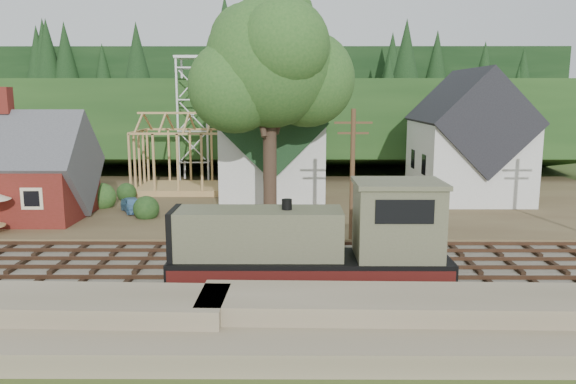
{
  "coord_description": "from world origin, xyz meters",
  "views": [
    {
      "loc": [
        3.37,
        -27.3,
        8.82
      ],
      "look_at": [
        3.23,
        6.0,
        3.0
      ],
      "focal_mm": 35.0,
      "sensor_mm": 36.0,
      "label": 1
    }
  ],
  "objects": [
    {
      "name": "big_tree",
      "position": [
        2.17,
        10.08,
        10.22
      ],
      "size": [
        10.9,
        8.4,
        14.7
      ],
      "color": "#38281E",
      "rests_on": "village_flat"
    },
    {
      "name": "hillside",
      "position": [
        0.0,
        42.0,
        0.0
      ],
      "size": [
        70.0,
        28.96,
        12.74
      ],
      "primitive_type": "cube",
      "rotation": [
        -0.17,
        0.0,
        0.0
      ],
      "color": "#1E3F19",
      "rests_on": "ground"
    },
    {
      "name": "car_blue",
      "position": [
        -8.21,
        12.92,
        0.83
      ],
      "size": [
        2.59,
        3.35,
        1.07
      ],
      "primitive_type": "imported",
      "rotation": [
        0.0,
        0.0,
        0.49
      ],
      "color": "#5C96C6",
      "rests_on": "village_flat"
    },
    {
      "name": "telegraph_pole_near",
      "position": [
        7.0,
        5.2,
        4.25
      ],
      "size": [
        2.2,
        0.28,
        8.0
      ],
      "color": "#4C331E",
      "rests_on": "ground"
    },
    {
      "name": "locomotive",
      "position": [
        4.72,
        -3.0,
        2.17
      ],
      "size": [
        12.29,
        3.07,
        4.91
      ],
      "color": "black",
      "rests_on": "railroad_bed"
    },
    {
      "name": "timber_frame",
      "position": [
        -6.0,
        22.0,
        3.27
      ],
      "size": [
        8.2,
        6.2,
        6.99
      ],
      "color": "tan",
      "rests_on": "village_flat"
    },
    {
      "name": "embankment",
      "position": [
        0.0,
        -8.5,
        0.0
      ],
      "size": [
        64.0,
        5.0,
        1.6
      ],
      "primitive_type": "cube",
      "color": "#7F7259",
      "rests_on": "ground"
    },
    {
      "name": "church",
      "position": [
        2.0,
        19.68,
        5.18
      ],
      "size": [
        8.4,
        15.17,
        13.0
      ],
      "color": "silver",
      "rests_on": "village_flat"
    },
    {
      "name": "depot",
      "position": [
        -16.0,
        11.0,
        3.21
      ],
      "size": [
        10.8,
        7.41,
        9.0
      ],
      "color": "#5E1E15",
      "rests_on": "village_flat"
    },
    {
      "name": "village_flat",
      "position": [
        0.0,
        18.0,
        0.15
      ],
      "size": [
        64.0,
        26.0,
        0.3
      ],
      "primitive_type": "cube",
      "color": "brown",
      "rests_on": "ground"
    },
    {
      "name": "car_red",
      "position": [
        18.68,
        17.75,
        0.93
      ],
      "size": [
        4.96,
        3.62,
        1.25
      ],
      "primitive_type": "imported",
      "rotation": [
        0.0,
        0.0,
        1.19
      ],
      "color": "red",
      "rests_on": "village_flat"
    },
    {
      "name": "ridge",
      "position": [
        0.0,
        58.0,
        0.0
      ],
      "size": [
        80.0,
        20.0,
        12.0
      ],
      "primitive_type": "cube",
      "color": "black",
      "rests_on": "ground"
    },
    {
      "name": "lattice_tower",
      "position": [
        -6.0,
        28.0,
        10.03
      ],
      "size": [
        3.2,
        3.2,
        12.12
      ],
      "color": "silver",
      "rests_on": "village_flat"
    },
    {
      "name": "railroad_bed",
      "position": [
        0.0,
        0.0,
        0.08
      ],
      "size": [
        64.0,
        11.0,
        0.16
      ],
      "primitive_type": "cube",
      "color": "#726B5B",
      "rests_on": "ground"
    },
    {
      "name": "farmhouse",
      "position": [
        18.0,
        19.0,
        4.87
      ],
      "size": [
        8.4,
        10.8,
        10.6
      ],
      "color": "silver",
      "rests_on": "village_flat"
    },
    {
      "name": "ground",
      "position": [
        0.0,
        0.0,
        0.0
      ],
      "size": [
        140.0,
        140.0,
        0.0
      ],
      "primitive_type": "plane",
      "color": "#384C1E",
      "rests_on": "ground"
    }
  ]
}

